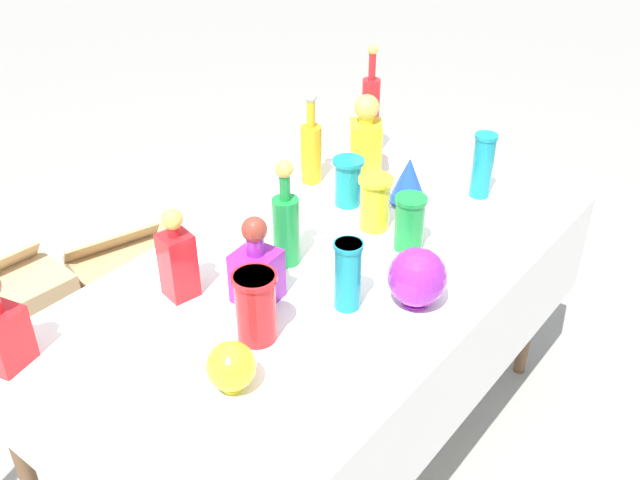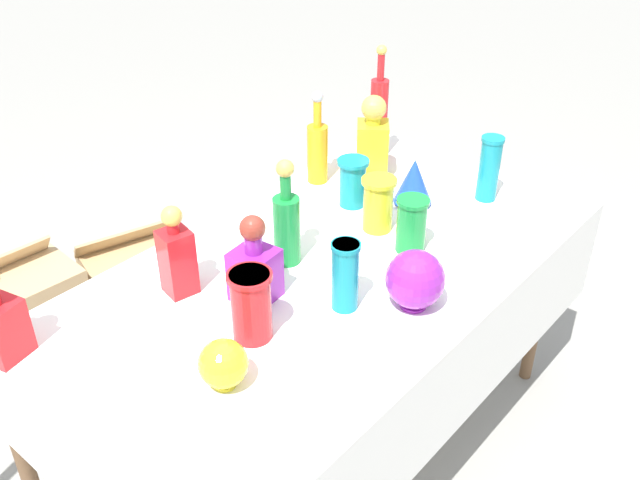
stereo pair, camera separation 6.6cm
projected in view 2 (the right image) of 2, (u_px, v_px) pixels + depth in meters
name	position (u px, v px, depth m)	size (l,w,h in m)	color
ground_plane	(320.00, 452.00, 2.44)	(40.00, 40.00, 0.00)	gray
display_table	(331.00, 293.00, 2.04)	(1.80, 0.93, 0.76)	white
tall_bottle_0	(287.00, 223.00, 2.00)	(0.08, 0.08, 0.32)	#198C38
tall_bottle_1	(318.00, 149.00, 2.43)	(0.07, 0.07, 0.33)	orange
tall_bottle_2	(379.00, 115.00, 2.57)	(0.06, 0.06, 0.42)	red
square_decanter_0	(177.00, 256.00, 1.88)	(0.09, 0.09, 0.26)	red
square_decanter_1	(255.00, 267.00, 1.87)	(0.12, 0.12, 0.25)	purple
square_decanter_3	(372.00, 141.00, 2.45)	(0.15, 0.15, 0.30)	yellow
slender_vase_0	(345.00, 274.00, 1.83)	(0.08, 0.08, 0.20)	teal
slender_vase_1	(489.00, 167.00, 2.32)	(0.07, 0.07, 0.22)	teal
slender_vase_2	(378.00, 202.00, 2.17)	(0.11, 0.11, 0.17)	yellow
slender_vase_3	(251.00, 303.00, 1.73)	(0.11, 0.11, 0.19)	red
slender_vase_4	(412.00, 223.00, 2.07)	(0.10, 0.10, 0.17)	#198C38
slender_vase_5	(353.00, 181.00, 2.30)	(0.10, 0.10, 0.16)	teal
fluted_vase_0	(414.00, 181.00, 2.31)	(0.13, 0.13, 0.16)	blue
round_bowl_0	(415.00, 279.00, 1.84)	(0.16, 0.16, 0.17)	purple
round_bowl_1	(223.00, 364.00, 1.60)	(0.12, 0.12, 0.12)	yellow
price_tag_left	(351.00, 389.00, 1.60)	(0.05, 0.01, 0.04)	white
cardboard_box_behind_left	(25.00, 315.00, 2.79)	(0.45, 0.31, 0.44)	tan
cardboard_box_behind_right	(145.00, 279.00, 3.09)	(0.56, 0.53, 0.33)	tan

